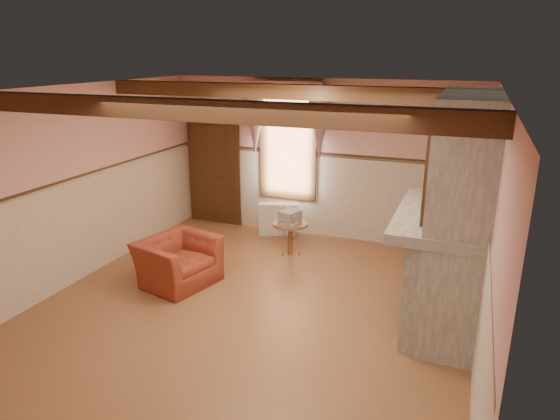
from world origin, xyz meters
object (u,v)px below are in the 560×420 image
at_px(armchair, 178,261).
at_px(mantel_clock, 449,187).
at_px(radiator, 278,219).
at_px(oil_lamp, 448,188).
at_px(bowl, 445,203).
at_px(side_table, 290,238).

distance_m(armchair, mantel_clock, 3.89).
xyz_separation_m(radiator, oil_lamp, (2.93, -1.51, 1.26)).
distance_m(armchair, bowl, 3.76).
bearing_deg(bowl, mantel_clock, 90.00).
bearing_deg(radiator, bowl, -52.08).
bearing_deg(oil_lamp, bowl, -90.00).
bearing_deg(side_table, bowl, -24.35).
relative_size(armchair, oil_lamp, 3.70).
distance_m(side_table, mantel_clock, 2.76).
distance_m(radiator, bowl, 3.67).
distance_m(bowl, mantel_clock, 0.56).
height_order(radiator, oil_lamp, oil_lamp).
xyz_separation_m(radiator, bowl, (2.93, -1.87, 1.16)).
height_order(side_table, radiator, radiator).
bearing_deg(armchair, side_table, -20.71).
relative_size(side_table, mantel_clock, 2.41).
distance_m(side_table, bowl, 2.90).
relative_size(bowl, mantel_clock, 1.49).
relative_size(armchair, mantel_clock, 4.32).
height_order(armchair, oil_lamp, oil_lamp).
distance_m(armchair, oil_lamp, 3.85).
bearing_deg(oil_lamp, mantel_clock, 90.00).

